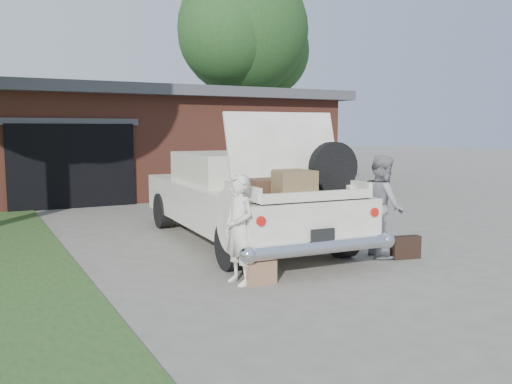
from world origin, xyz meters
name	(u,v)px	position (x,y,z in m)	size (l,w,h in m)	color
ground	(275,271)	(0.00, 0.00, 0.00)	(90.00, 90.00, 0.00)	gray
house	(131,141)	(0.98, 11.47, 1.67)	(12.80, 7.80, 3.30)	brown
tree_right	(245,37)	(7.25, 15.36, 6.15)	(6.67, 5.80, 9.32)	#38281E
sedan	(243,196)	(0.52, 2.12, 0.84)	(2.52, 5.81, 2.32)	white
woman_left	(239,230)	(-0.76, -0.35, 0.74)	(0.54, 0.35, 1.47)	silver
woman_right	(382,206)	(2.00, 0.01, 0.83)	(0.80, 0.63, 1.65)	gray
suitcase_left	(261,272)	(-0.51, -0.51, 0.16)	(0.42, 0.13, 0.32)	#9E7050
suitcase_right	(406,247)	(2.22, -0.33, 0.18)	(0.48, 0.15, 0.37)	black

